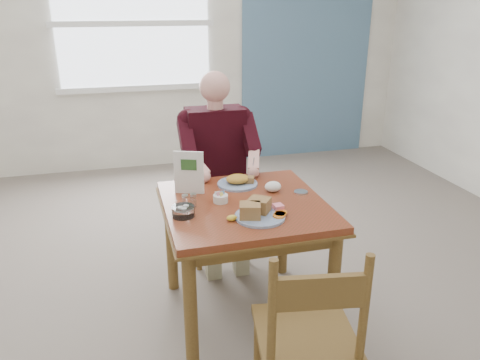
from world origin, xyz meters
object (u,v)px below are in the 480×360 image
object	(u,v)px
table	(245,220)
diner	(218,155)
chair_near	(307,338)
far_plate	(238,181)
near_plate	(258,211)
chair_far	(216,194)

from	to	relation	value
table	diner	world-z (taller)	diner
chair_near	far_plate	world-z (taller)	chair_near
near_plate	chair_far	bearing A→B (deg)	90.99
near_plate	far_plate	world-z (taller)	near_plate
chair_near	table	bearing A→B (deg)	92.59
table	far_plate	bearing A→B (deg)	82.67
diner	table	bearing A→B (deg)	-90.00
far_plate	chair_far	bearing A→B (deg)	93.79
chair_far	near_plate	distance (m)	1.05
far_plate	diner	bearing A→B (deg)	94.56
diner	chair_far	bearing A→B (deg)	90.01
table	chair_near	xyz separation A→B (m)	(0.04, -0.86, -0.16)
table	far_plate	size ratio (longest dim) A/B	2.84
chair_far	near_plate	world-z (taller)	chair_far
chair_far	chair_near	world-z (taller)	same
chair_near	far_plate	size ratio (longest dim) A/B	2.93
diner	far_plate	bearing A→B (deg)	-85.44
chair_far	far_plate	distance (m)	0.60
chair_far	diner	distance (m)	0.34
far_plate	table	bearing A→B (deg)	-97.33
chair_near	far_plate	distance (m)	1.17
chair_near	near_plate	world-z (taller)	chair_near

